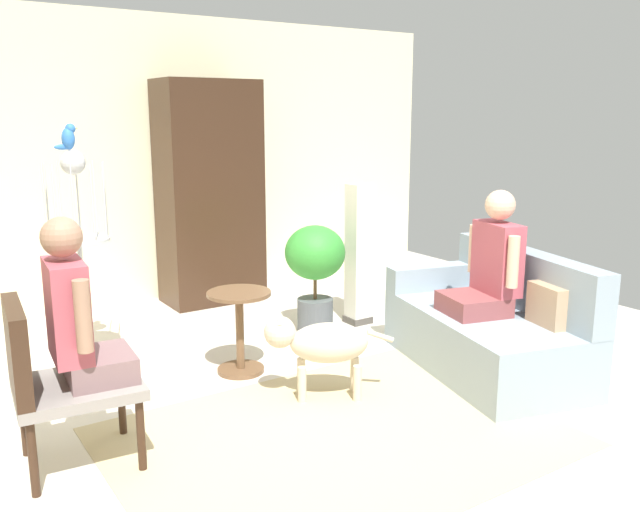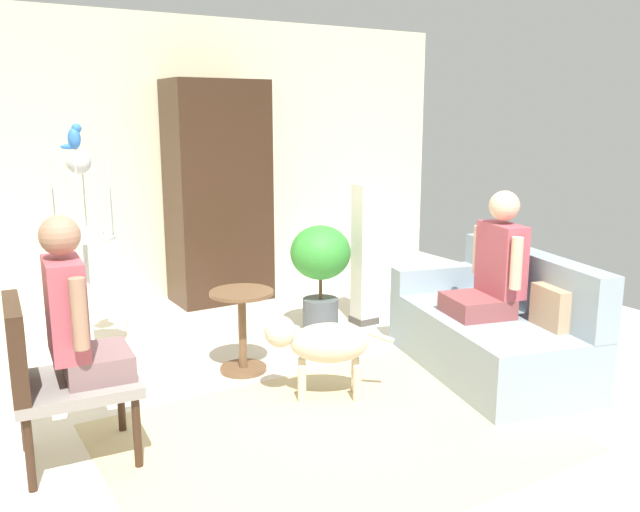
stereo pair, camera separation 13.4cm
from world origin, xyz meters
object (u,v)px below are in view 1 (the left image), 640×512
(round_end_table, at_px, (240,326))
(bird_cage_stand, at_px, (79,248))
(person_on_armchair, at_px, (76,316))
(person_on_couch, at_px, (490,266))
(dog, at_px, (320,343))
(parrot, at_px, (68,137))
(potted_plant, at_px, (315,264))
(column_lamp, at_px, (358,255))
(armoire_cabinet, at_px, (210,193))
(armchair, at_px, (51,373))
(couch, at_px, (490,327))

(round_end_table, relative_size, bird_cage_stand, 0.38)
(round_end_table, distance_m, bird_cage_stand, 1.29)
(person_on_armchair, distance_m, round_end_table, 1.53)
(person_on_couch, height_order, dog, person_on_couch)
(person_on_armchair, distance_m, dog, 1.58)
(person_on_armchair, distance_m, parrot, 1.73)
(person_on_couch, distance_m, potted_plant, 1.54)
(round_end_table, height_order, column_lamp, column_lamp)
(dog, distance_m, armoire_cabinet, 2.70)
(parrot, bearing_deg, armchair, -109.54)
(couch, relative_size, parrot, 9.76)
(potted_plant, relative_size, column_lamp, 0.74)
(parrot, bearing_deg, person_on_couch, -34.79)
(bird_cage_stand, bearing_deg, armoire_cabinet, 36.34)
(bird_cage_stand, distance_m, armoire_cabinet, 1.92)
(couch, relative_size, potted_plant, 1.91)
(armchair, relative_size, person_on_couch, 1.04)
(round_end_table, relative_size, potted_plant, 0.65)
(parrot, distance_m, armoire_cabinet, 2.02)
(armoire_cabinet, bearing_deg, dog, -98.87)
(round_end_table, distance_m, column_lamp, 1.51)
(armoire_cabinet, bearing_deg, potted_plant, -77.65)
(dog, distance_m, bird_cage_stand, 1.91)
(couch, relative_size, person_on_couch, 2.00)
(column_lamp, height_order, armoire_cabinet, armoire_cabinet)
(column_lamp, bearing_deg, armchair, -157.85)
(couch, distance_m, column_lamp, 1.45)
(person_on_armchair, bearing_deg, armoire_cabinet, 53.39)
(bird_cage_stand, bearing_deg, round_end_table, -40.18)
(parrot, height_order, column_lamp, parrot)
(armchair, xyz_separation_m, armoire_cabinet, (2.07, 2.57, 0.55))
(couch, distance_m, bird_cage_stand, 3.06)
(dog, relative_size, potted_plant, 0.82)
(couch, distance_m, dog, 1.37)
(armchair, relative_size, person_on_armchair, 1.04)
(armchair, relative_size, parrot, 5.07)
(armchair, height_order, parrot, parrot)
(round_end_table, bearing_deg, armoire_cabinet, 71.25)
(armchair, relative_size, bird_cage_stand, 0.58)
(armchair, distance_m, bird_cage_stand, 1.58)
(potted_plant, bearing_deg, bird_cage_stand, 171.08)
(bird_cage_stand, bearing_deg, armchair, -110.15)
(parrot, height_order, potted_plant, parrot)
(person_on_couch, distance_m, column_lamp, 1.43)
(couch, bearing_deg, armchair, 175.31)
(person_on_armchair, bearing_deg, potted_plant, 27.53)
(dog, xyz_separation_m, bird_cage_stand, (-1.14, 1.45, 0.51))
(bird_cage_stand, distance_m, parrot, 0.79)
(parrot, relative_size, armoire_cabinet, 0.08)
(person_on_armchair, height_order, potted_plant, person_on_armchair)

